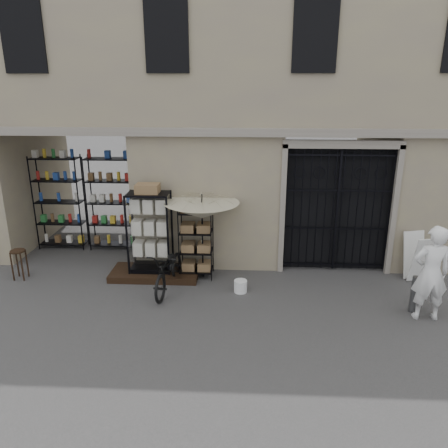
# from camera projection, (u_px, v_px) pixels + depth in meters

# --- Properties ---
(ground) EXTENTS (80.00, 80.00, 0.00)m
(ground) POSITION_uv_depth(u_px,v_px,m) (261.00, 313.00, 8.50)
(ground) COLOR black
(ground) RESTS_ON ground
(main_building) EXTENTS (14.00, 4.00, 9.00)m
(main_building) POSITION_uv_depth(u_px,v_px,m) (261.00, 73.00, 10.89)
(main_building) COLOR gray
(main_building) RESTS_ON ground
(shop_recess) EXTENTS (3.00, 1.70, 3.00)m
(shop_recess) POSITION_uv_depth(u_px,v_px,m) (79.00, 199.00, 10.91)
(shop_recess) COLOR black
(shop_recess) RESTS_ON ground
(shop_shelving) EXTENTS (2.70, 0.50, 2.50)m
(shop_shelving) POSITION_uv_depth(u_px,v_px,m) (85.00, 203.00, 11.47)
(shop_shelving) COLOR black
(shop_shelving) RESTS_ON ground
(iron_gate) EXTENTS (2.50, 0.21, 3.00)m
(iron_gate) POSITION_uv_depth(u_px,v_px,m) (336.00, 208.00, 10.11)
(iron_gate) COLOR black
(iron_gate) RESTS_ON ground
(step_platform) EXTENTS (2.00, 0.90, 0.15)m
(step_platform) POSITION_uv_depth(u_px,v_px,m) (155.00, 273.00, 10.07)
(step_platform) COLOR black
(step_platform) RESTS_ON ground
(display_cabinet) EXTENTS (1.02, 0.76, 1.97)m
(display_cabinet) POSITION_uv_depth(u_px,v_px,m) (150.00, 236.00, 9.84)
(display_cabinet) COLOR black
(display_cabinet) RESTS_ON step_platform
(wire_rack) EXTENTS (0.87, 0.76, 1.65)m
(wire_rack) POSITION_uv_depth(u_px,v_px,m) (196.00, 243.00, 9.87)
(wire_rack) COLOR black
(wire_rack) RESTS_ON ground
(market_umbrella) EXTENTS (1.74, 1.76, 2.35)m
(market_umbrella) POSITION_uv_depth(u_px,v_px,m) (202.00, 206.00, 9.55)
(market_umbrella) COLOR black
(market_umbrella) RESTS_ON ground
(white_bucket) EXTENTS (0.35, 0.35, 0.26)m
(white_bucket) POSITION_uv_depth(u_px,v_px,m) (240.00, 286.00, 9.31)
(white_bucket) COLOR white
(white_bucket) RESTS_ON ground
(bicycle) EXTENTS (0.73, 1.01, 1.79)m
(bicycle) POSITION_uv_depth(u_px,v_px,m) (170.00, 289.00, 9.46)
(bicycle) COLOR black
(bicycle) RESTS_ON ground
(wooden_stool) EXTENTS (0.43, 0.43, 0.69)m
(wooden_stool) POSITION_uv_depth(u_px,v_px,m) (19.00, 264.00, 9.87)
(wooden_stool) COLOR black
(wooden_stool) RESTS_ON ground
(steel_bollard) EXTENTS (0.18, 0.18, 0.74)m
(steel_bollard) POSITION_uv_depth(u_px,v_px,m) (414.00, 294.00, 8.44)
(steel_bollard) COLOR #545557
(steel_bollard) RESTS_ON ground
(shopkeeper) EXTENTS (0.68, 1.85, 0.44)m
(shopkeeper) POSITION_uv_depth(u_px,v_px,m) (424.00, 318.00, 8.33)
(shopkeeper) COLOR white
(shopkeeper) RESTS_ON ground
(easel_sign) EXTENTS (0.63, 0.69, 1.06)m
(easel_sign) POSITION_uv_depth(u_px,v_px,m) (418.00, 257.00, 9.75)
(easel_sign) COLOR silver
(easel_sign) RESTS_ON ground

